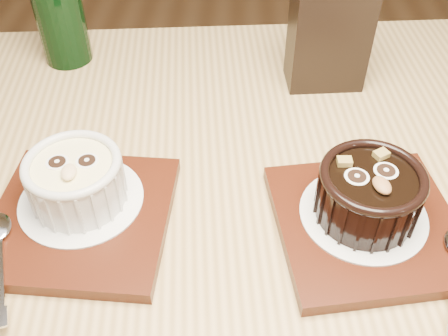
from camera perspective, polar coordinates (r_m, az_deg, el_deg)
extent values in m
cube|color=#9B7843|center=(0.57, 0.95, -6.31)|extent=(1.28, 0.92, 0.04)
cube|color=#42180B|center=(0.57, -15.25, -5.29)|extent=(0.19, 0.19, 0.01)
cylinder|color=white|center=(0.57, -15.26, -3.34)|extent=(0.13, 0.13, 0.00)
cylinder|color=silver|center=(0.55, -15.74, -1.55)|extent=(0.09, 0.09, 0.05)
cylinder|color=#EEE091|center=(0.54, -16.21, 0.20)|extent=(0.08, 0.08, 0.00)
torus|color=silver|center=(0.54, -16.29, 0.47)|extent=(0.10, 0.10, 0.01)
cylinder|color=black|center=(0.54, -17.72, 0.66)|extent=(0.02, 0.02, 0.00)
cylinder|color=black|center=(0.54, -14.70, 0.82)|extent=(0.02, 0.02, 0.00)
ellipsoid|color=#DDB681|center=(0.52, -16.55, -0.43)|extent=(0.02, 0.02, 0.01)
cube|color=#42180B|center=(0.56, 15.25, -5.99)|extent=(0.21, 0.21, 0.01)
cylinder|color=white|center=(0.56, 14.91, -4.85)|extent=(0.13, 0.13, 0.00)
cylinder|color=black|center=(0.54, 15.42, -2.97)|extent=(0.10, 0.10, 0.05)
cylinder|color=black|center=(0.52, 15.92, -1.12)|extent=(0.08, 0.08, 0.00)
torus|color=black|center=(0.52, 16.00, -0.84)|extent=(0.10, 0.10, 0.01)
cylinder|color=black|center=(0.51, 14.28, -0.86)|extent=(0.02, 0.02, 0.00)
cylinder|color=black|center=(0.53, 17.24, -0.24)|extent=(0.02, 0.02, 0.00)
ellipsoid|color=brown|center=(0.51, 16.82, -1.82)|extent=(0.02, 0.03, 0.01)
cube|color=brown|center=(0.52, 12.98, 0.70)|extent=(0.01, 0.01, 0.01)
cube|color=brown|center=(0.54, 16.74, 1.44)|extent=(0.02, 0.02, 0.01)
cube|color=black|center=(0.72, 11.32, 13.87)|extent=(0.11, 0.07, 0.14)
cylinder|color=black|center=(0.78, -17.76, 16.88)|extent=(0.07, 0.07, 0.18)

